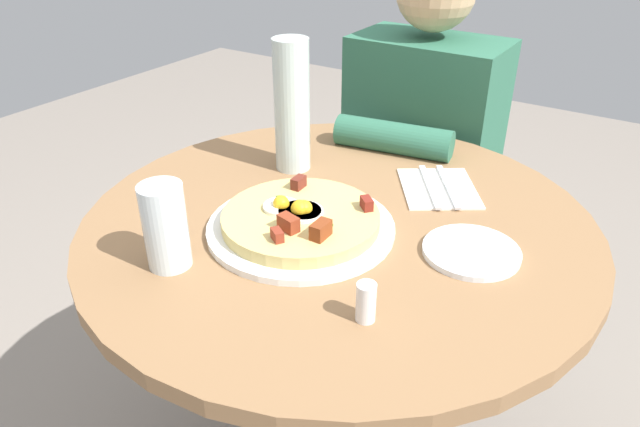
# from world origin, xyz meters

# --- Properties ---
(dining_table) EXTENTS (0.92, 0.92, 0.74)m
(dining_table) POSITION_xyz_m (0.00, 0.00, 0.57)
(dining_table) COLOR olive
(dining_table) RESTS_ON ground_plane
(person_seated) EXTENTS (0.38, 0.47, 1.14)m
(person_seated) POSITION_xyz_m (-0.09, 0.59, 0.51)
(person_seated) COLOR #2D2D33
(person_seated) RESTS_ON ground_plane
(pizza_plate) EXTENTS (0.32, 0.32, 0.01)m
(pizza_plate) POSITION_xyz_m (-0.03, -0.08, 0.75)
(pizza_plate) COLOR white
(pizza_plate) RESTS_ON dining_table
(breakfast_pizza) EXTENTS (0.27, 0.27, 0.05)m
(breakfast_pizza) POSITION_xyz_m (-0.03, -0.08, 0.77)
(breakfast_pizza) COLOR tan
(breakfast_pizza) RESTS_ON pizza_plate
(bread_plate) EXTENTS (0.16, 0.16, 0.01)m
(bread_plate) POSITION_xyz_m (0.24, 0.01, 0.75)
(bread_plate) COLOR white
(bread_plate) RESTS_ON dining_table
(napkin) EXTENTS (0.21, 0.22, 0.00)m
(napkin) POSITION_xyz_m (0.11, 0.20, 0.75)
(napkin) COLOR white
(napkin) RESTS_ON dining_table
(fork) EXTENTS (0.11, 0.16, 0.00)m
(fork) POSITION_xyz_m (0.12, 0.21, 0.75)
(fork) COLOR silver
(fork) RESTS_ON napkin
(knife) EXTENTS (0.11, 0.16, 0.00)m
(knife) POSITION_xyz_m (0.09, 0.19, 0.75)
(knife) COLOR silver
(knife) RESTS_ON napkin
(water_glass) EXTENTS (0.07, 0.07, 0.14)m
(water_glass) POSITION_xyz_m (-0.14, -0.27, 0.81)
(water_glass) COLOR silver
(water_glass) RESTS_ON dining_table
(water_bottle) EXTENTS (0.07, 0.07, 0.27)m
(water_bottle) POSITION_xyz_m (-0.19, 0.13, 0.88)
(water_bottle) COLOR silver
(water_bottle) RESTS_ON dining_table
(salt_shaker) EXTENTS (0.03, 0.03, 0.06)m
(salt_shaker) POSITION_xyz_m (0.18, -0.22, 0.77)
(salt_shaker) COLOR white
(salt_shaker) RESTS_ON dining_table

